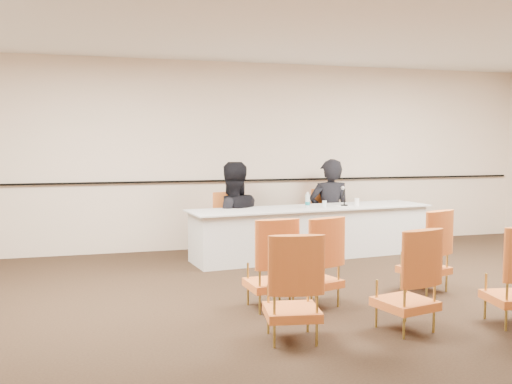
% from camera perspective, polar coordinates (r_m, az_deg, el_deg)
% --- Properties ---
extents(floor, '(10.00, 10.00, 0.00)m').
position_cam_1_polar(floor, '(5.82, 10.02, -12.19)').
color(floor, black).
rests_on(floor, ground).
extents(ceiling, '(10.00, 10.00, 0.00)m').
position_cam_1_polar(ceiling, '(5.71, 10.49, 17.95)').
color(ceiling, silver).
rests_on(ceiling, ground).
extents(wall_back, '(10.00, 0.04, 3.00)m').
position_cam_1_polar(wall_back, '(9.33, -0.62, 3.66)').
color(wall_back, beige).
rests_on(wall_back, ground).
extents(wall_rail, '(9.80, 0.04, 0.03)m').
position_cam_1_polar(wall_rail, '(9.30, -0.55, 1.19)').
color(wall_rail, black).
rests_on(wall_rail, wall_back).
extents(panel_table, '(3.81, 1.28, 0.75)m').
position_cam_1_polar(panel_table, '(8.61, 5.57, -3.99)').
color(panel_table, silver).
rests_on(panel_table, ground).
extents(panelist_main, '(0.75, 0.55, 1.88)m').
position_cam_1_polar(panelist_main, '(9.38, 7.38, -2.46)').
color(panelist_main, black).
rests_on(panelist_main, ground).
extents(panelist_main_chair, '(0.55, 0.55, 0.95)m').
position_cam_1_polar(panelist_main_chair, '(9.38, 7.38, -2.66)').
color(panelist_main_chair, orange).
rests_on(panelist_main_chair, ground).
extents(panelist_second, '(1.00, 0.79, 1.98)m').
position_cam_1_polar(panelist_second, '(8.68, -2.42, -3.51)').
color(panelist_second, black).
rests_on(panelist_second, ground).
extents(panelist_second_chair, '(0.55, 0.55, 0.95)m').
position_cam_1_polar(panelist_second_chair, '(8.67, -2.42, -3.24)').
color(panelist_second_chair, orange).
rests_on(panelist_second_chair, ground).
extents(papers, '(0.32, 0.24, 0.00)m').
position_cam_1_polar(papers, '(8.78, 8.88, -1.38)').
color(papers, white).
rests_on(papers, panel_table).
extents(microphone, '(0.16, 0.23, 0.30)m').
position_cam_1_polar(microphone, '(8.75, 8.82, -0.43)').
color(microphone, black).
rests_on(microphone, panel_table).
extents(water_bottle, '(0.09, 0.09, 0.23)m').
position_cam_1_polar(water_bottle, '(8.45, 5.18, -0.80)').
color(water_bottle, '#177A82').
rests_on(water_bottle, panel_table).
extents(drinking_glass, '(0.07, 0.07, 0.10)m').
position_cam_1_polar(drinking_glass, '(8.57, 6.86, -1.18)').
color(drinking_glass, white).
rests_on(drinking_glass, panel_table).
extents(coffee_cup, '(0.11, 0.11, 0.12)m').
position_cam_1_polar(coffee_cup, '(8.79, 10.03, -1.01)').
color(coffee_cup, white).
rests_on(coffee_cup, panel_table).
extents(aud_chair_front_left, '(0.53, 0.53, 0.95)m').
position_cam_1_polar(aud_chair_front_left, '(5.91, 1.42, -7.08)').
color(aud_chair_front_left, orange).
rests_on(aud_chair_front_left, ground).
extents(aud_chair_front_mid, '(0.63, 0.63, 0.95)m').
position_cam_1_polar(aud_chair_front_mid, '(6.03, 5.83, -6.87)').
color(aud_chair_front_mid, orange).
rests_on(aud_chair_front_mid, ground).
extents(aud_chair_front_right, '(0.64, 0.64, 0.95)m').
position_cam_1_polar(aud_chair_front_right, '(6.87, 16.48, -5.60)').
color(aud_chair_front_right, orange).
rests_on(aud_chair_front_right, ground).
extents(aud_chair_back_left, '(0.57, 0.57, 0.95)m').
position_cam_1_polar(aud_chair_back_left, '(4.98, 3.61, -9.37)').
color(aud_chair_back_left, orange).
rests_on(aud_chair_back_left, ground).
extents(aud_chair_back_mid, '(0.60, 0.60, 0.95)m').
position_cam_1_polar(aud_chair_back_mid, '(5.40, 14.72, -8.40)').
color(aud_chair_back_mid, orange).
rests_on(aud_chair_back_mid, ground).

